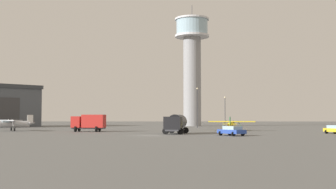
% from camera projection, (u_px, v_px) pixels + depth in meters
% --- Properties ---
extents(ground_plane, '(400.00, 400.00, 0.00)m').
position_uv_depth(ground_plane, '(149.00, 135.00, 61.48)').
color(ground_plane, '#60605E').
extents(control_tower, '(10.11, 10.11, 35.90)m').
position_uv_depth(control_tower, '(192.00, 59.00, 126.82)').
color(control_tower, gray).
rests_on(control_tower, ground_plane).
extents(airplane_yellow, '(9.15, 7.14, 2.69)m').
position_uv_depth(airplane_yellow, '(232.00, 124.00, 83.18)').
color(airplane_yellow, gold).
rests_on(airplane_yellow, ground_plane).
extents(airplane_silver, '(8.01, 9.21, 3.06)m').
position_uv_depth(airplane_silver, '(12.00, 123.00, 81.32)').
color(airplane_silver, '#B7BABF').
rests_on(airplane_silver, ground_plane).
extents(truck_box_red, '(6.11, 3.47, 3.07)m').
position_uv_depth(truck_box_red, '(89.00, 122.00, 77.37)').
color(truck_box_red, '#38383D').
rests_on(truck_box_red, ground_plane).
extents(truck_fuel_tanker_black, '(4.16, 7.27, 3.04)m').
position_uv_depth(truck_fuel_tanker_black, '(176.00, 123.00, 67.52)').
color(truck_fuel_tanker_black, '#38383D').
rests_on(truck_fuel_tanker_black, ground_plane).
extents(car_blue, '(3.88, 4.51, 1.37)m').
position_uv_depth(car_blue, '(232.00, 131.00, 60.29)').
color(car_blue, '#2847A8').
rests_on(car_blue, ground_plane).
extents(light_post_west, '(0.44, 0.44, 7.91)m').
position_uv_depth(light_post_west, '(225.00, 109.00, 109.84)').
color(light_post_west, '#38383D').
rests_on(light_post_west, ground_plane).
extents(light_post_east, '(0.44, 0.44, 9.91)m').
position_uv_depth(light_post_east, '(197.00, 104.00, 105.67)').
color(light_post_east, '#38383D').
rests_on(light_post_east, ground_plane).
extents(traffic_cone_near_left, '(0.36, 0.36, 0.60)m').
position_uv_depth(traffic_cone_near_left, '(246.00, 131.00, 71.81)').
color(traffic_cone_near_left, black).
rests_on(traffic_cone_near_left, ground_plane).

